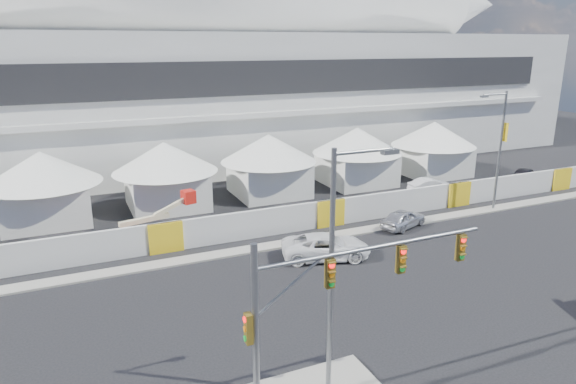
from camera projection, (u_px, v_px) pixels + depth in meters
name	position (u px, v px, depth m)	size (l,w,h in m)	color
ground	(366.00, 346.00, 22.86)	(160.00, 160.00, 0.00)	black
far_curb	(493.00, 209.00, 41.62)	(80.00, 1.20, 0.12)	gray
stadium	(242.00, 74.00, 60.02)	(80.00, 24.80, 21.98)	silver
tent_row	(219.00, 164.00, 43.22)	(53.40, 8.40, 5.40)	white
hoarding_fence	(330.00, 213.00, 37.64)	(70.00, 0.25, 2.00)	silver
scaffold_tower	(511.00, 96.00, 70.73)	(4.40, 4.40, 12.00)	#595B60
sedan_silver	(403.00, 219.00, 37.38)	(4.02, 1.62, 1.37)	silver
pickup_curb	(326.00, 246.00, 32.04)	(5.55, 2.56, 1.54)	white
lot_car_a	(430.00, 185.00, 46.17)	(4.00, 1.39, 1.32)	white
lot_car_b	(525.00, 175.00, 49.67)	(4.29, 1.72, 1.46)	black
traffic_mast	(312.00, 318.00, 17.39)	(9.33, 0.67, 6.92)	gray
streetlight_median	(338.00, 260.00, 18.15)	(2.63, 0.26, 9.52)	gray
streetlight_curb	(499.00, 143.00, 40.01)	(2.81, 0.63, 9.48)	gray
boom_lift	(140.00, 235.00, 33.66)	(6.55, 2.15, 3.24)	red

